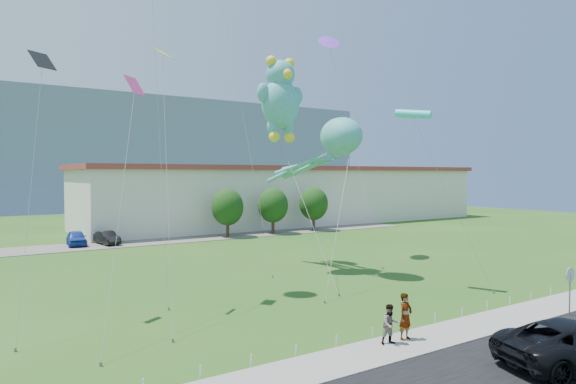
# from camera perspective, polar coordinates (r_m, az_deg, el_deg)

# --- Properties ---
(ground) EXTENTS (160.00, 160.00, 0.00)m
(ground) POSITION_cam_1_polar(r_m,az_deg,el_deg) (24.80, 9.00, -14.62)
(ground) COLOR #214F16
(ground) RESTS_ON ground
(sidewalk) EXTENTS (80.00, 2.50, 0.10)m
(sidewalk) POSITION_cam_1_polar(r_m,az_deg,el_deg) (22.93, 13.85, -15.92)
(sidewalk) COLOR gray
(sidewalk) RESTS_ON ground
(parking_strip) EXTENTS (70.00, 6.00, 0.06)m
(parking_strip) POSITION_cam_1_polar(r_m,az_deg,el_deg) (55.32, -16.51, -5.41)
(parking_strip) COLOR #59544C
(parking_strip) RESTS_ON ground
(hill_ridge) EXTENTS (160.00, 50.00, 25.00)m
(hill_ridge) POSITION_cam_1_polar(r_m,az_deg,el_deg) (138.50, -27.03, 4.02)
(hill_ridge) COLOR slate
(hill_ridge) RESTS_ON ground
(warehouse) EXTENTS (61.00, 15.00, 8.20)m
(warehouse) POSITION_cam_1_polar(r_m,az_deg,el_deg) (74.57, 0.76, -0.27)
(warehouse) COLOR beige
(warehouse) RESTS_ON ground
(stop_sign) EXTENTS (0.80, 0.07, 2.50)m
(stop_sign) POSITION_cam_1_polar(r_m,az_deg,el_deg) (29.32, 28.85, -8.49)
(stop_sign) COLOR slate
(stop_sign) RESTS_ON ground
(rope_fence) EXTENTS (26.05, 0.05, 0.50)m
(rope_fence) POSITION_cam_1_polar(r_m,az_deg,el_deg) (23.83, 11.20, -14.70)
(rope_fence) COLOR white
(rope_fence) RESTS_ON ground
(tree_near) EXTENTS (3.60, 3.60, 5.47)m
(tree_near) POSITION_cam_1_polar(r_m,az_deg,el_deg) (57.82, -6.73, -1.68)
(tree_near) COLOR #3F2B19
(tree_near) RESTS_ON ground
(tree_mid) EXTENTS (3.60, 3.60, 5.47)m
(tree_mid) POSITION_cam_1_polar(r_m,az_deg,el_deg) (60.77, -1.68, -1.49)
(tree_mid) COLOR #3F2B19
(tree_mid) RESTS_ON ground
(tree_far) EXTENTS (3.60, 3.60, 5.47)m
(tree_far) POSITION_cam_1_polar(r_m,az_deg,el_deg) (64.15, 2.87, -1.30)
(tree_far) COLOR #3F2B19
(tree_far) RESTS_ON ground
(pedestrian_left) EXTENTS (0.76, 0.55, 1.96)m
(pedestrian_left) POSITION_cam_1_polar(r_m,az_deg,el_deg) (22.80, 12.92, -13.31)
(pedestrian_left) COLOR gray
(pedestrian_left) RESTS_ON sidewalk
(pedestrian_right) EXTENTS (0.92, 0.80, 1.64)m
(pedestrian_right) POSITION_cam_1_polar(r_m,az_deg,el_deg) (22.14, 11.31, -14.20)
(pedestrian_right) COLOR gray
(pedestrian_right) RESTS_ON sidewalk
(parked_car_blue) EXTENTS (2.20, 4.44, 1.45)m
(parked_car_blue) POSITION_cam_1_polar(r_m,az_deg,el_deg) (54.83, -22.46, -4.74)
(parked_car_blue) COLOR #1C399A
(parked_car_blue) RESTS_ON parking_strip
(parked_car_black) EXTENTS (1.87, 4.12, 1.31)m
(parked_car_black) POSITION_cam_1_polar(r_m,az_deg,el_deg) (54.58, -19.46, -4.81)
(parked_car_black) COLOR black
(parked_car_black) RESTS_ON parking_strip
(octopus_kite) EXTENTS (6.91, 12.14, 11.00)m
(octopus_kite) POSITION_cam_1_polar(r_m,az_deg,el_deg) (36.66, 4.63, 4.88)
(octopus_kite) COLOR teal
(octopus_kite) RESTS_ON ground
(teddy_bear_kite) EXTENTS (3.85, 9.66, 15.53)m
(teddy_bear_kite) POSITION_cam_1_polar(r_m,az_deg,el_deg) (37.65, -0.85, 10.48)
(teddy_bear_kite) COLOR teal
(teddy_bear_kite) RESTS_ON ground
(small_kite_cyan) EXTENTS (3.38, 4.77, 11.20)m
(small_kite_cyan) POSITION_cam_1_polar(r_m,az_deg,el_deg) (32.60, 13.82, 8.25)
(small_kite_cyan) COLOR #31DFDE
(small_kite_cyan) RESTS_ON ground
(small_kite_yellow) EXTENTS (2.93, 7.76, 14.18)m
(small_kite_yellow) POSITION_cam_1_polar(r_m,az_deg,el_deg) (28.74, -13.66, 11.76)
(small_kite_yellow) COLOR gold
(small_kite_yellow) RESTS_ON ground
(small_kite_black) EXTENTS (2.51, 5.25, 13.01)m
(small_kite_black) POSITION_cam_1_polar(r_m,az_deg,el_deg) (27.39, -25.88, 10.22)
(small_kite_black) COLOR black
(small_kite_black) RESTS_ON ground
(small_kite_purple) EXTENTS (1.80, 7.63, 19.00)m
(small_kite_purple) POSITION_cam_1_polar(r_m,az_deg,el_deg) (45.15, 4.70, 15.80)
(small_kite_purple) COLOR purple
(small_kite_purple) RESTS_ON ground
(small_kite_pink) EXTENTS (4.22, 7.74, 12.06)m
(small_kite_pink) POSITION_cam_1_polar(r_m,az_deg,el_deg) (26.86, -16.99, 8.62)
(small_kite_pink) COLOR #F03589
(small_kite_pink) RESTS_ON ground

